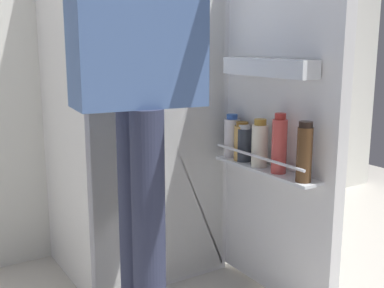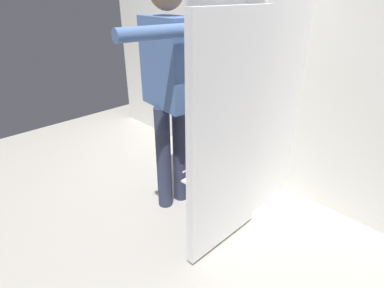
% 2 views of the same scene
% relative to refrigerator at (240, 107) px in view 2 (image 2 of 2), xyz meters
% --- Properties ---
extents(ground_plane, '(5.43, 5.43, 0.00)m').
position_rel_refrigerator_xyz_m(ground_plane, '(-0.03, -0.49, -0.82)').
color(ground_plane, '#B7B2A8').
extents(kitchen_wall, '(4.40, 0.10, 2.52)m').
position_rel_refrigerator_xyz_m(kitchen_wall, '(-0.03, 0.41, 0.44)').
color(kitchen_wall, silver).
rests_on(kitchen_wall, ground_plane).
extents(refrigerator, '(0.75, 1.27, 1.64)m').
position_rel_refrigerator_xyz_m(refrigerator, '(0.00, 0.00, 0.00)').
color(refrigerator, white).
rests_on(refrigerator, ground_plane).
extents(person, '(0.58, 0.82, 1.77)m').
position_rel_refrigerator_xyz_m(person, '(-0.26, -0.51, 0.26)').
color(person, '#2D334C').
rests_on(person, ground_plane).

